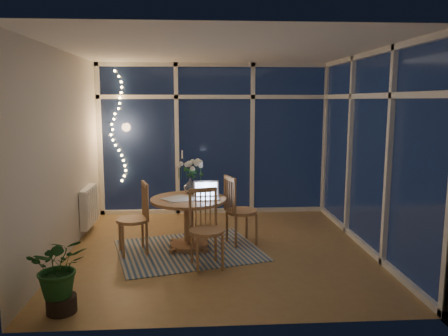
{
  "coord_description": "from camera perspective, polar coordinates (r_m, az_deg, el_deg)",
  "views": [
    {
      "loc": [
        -0.32,
        -5.59,
        1.98
      ],
      "look_at": [
        0.05,
        0.25,
        1.06
      ],
      "focal_mm": 35.0,
      "sensor_mm": 36.0,
      "label": 1
    }
  ],
  "objects": [
    {
      "name": "fairy_lights",
      "position": [
        7.6,
        -13.78,
        5.22
      ],
      "size": [
        0.24,
        0.1,
        1.85
      ],
      "primitive_type": null,
      "color": "#FFC466",
      "rests_on": "window_wall_back"
    },
    {
      "name": "floor",
      "position": [
        5.94,
        -0.35,
        -10.57
      ],
      "size": [
        4.0,
        4.0,
        0.0
      ],
      "primitive_type": "plane",
      "color": "olive",
      "rests_on": "ground"
    },
    {
      "name": "neighbour_roof",
      "position": [
        14.1,
        -1.13,
        9.8
      ],
      "size": [
        7.0,
        3.0,
        2.2
      ],
      "primitive_type": "cube",
      "color": "#31333B",
      "rests_on": "ground"
    },
    {
      "name": "chair_front",
      "position": [
        5.19,
        -2.27,
        -7.96
      ],
      "size": [
        0.53,
        0.53,
        0.95
      ],
      "primitive_type": "cube",
      "rotation": [
        0.0,
        0.0,
        0.23
      ],
      "color": "#965F44",
      "rests_on": "floor"
    },
    {
      "name": "ceiling",
      "position": [
        5.63,
        -0.38,
        15.23
      ],
      "size": [
        4.0,
        4.0,
        0.0
      ],
      "primitive_type": "plane",
      "color": "white",
      "rests_on": "wall_back"
    },
    {
      "name": "wall_front",
      "position": [
        3.66,
        1.42,
        -1.78
      ],
      "size": [
        4.0,
        0.04,
        2.6
      ],
      "primitive_type": "cube",
      "color": "beige",
      "rests_on": "floor"
    },
    {
      "name": "garden_patio",
      "position": [
        10.81,
        0.78,
        -1.97
      ],
      "size": [
        12.0,
        6.0,
        0.1
      ],
      "primitive_type": "cube",
      "color": "black",
      "rests_on": "ground"
    },
    {
      "name": "dining_table",
      "position": [
        5.9,
        -4.62,
        -7.23
      ],
      "size": [
        1.24,
        1.24,
        0.69
      ],
      "primitive_type": "cylinder",
      "rotation": [
        0.0,
        0.0,
        0.27
      ],
      "color": "#965F44",
      "rests_on": "floor"
    },
    {
      "name": "flower_vase",
      "position": [
        6.1,
        -4.37,
        -2.34
      ],
      "size": [
        0.25,
        0.25,
        0.21
      ],
      "primitive_type": "imported",
      "rotation": [
        0.0,
        0.0,
        0.27
      ],
      "color": "white",
      "rests_on": "dining_table"
    },
    {
      "name": "laptop",
      "position": [
        5.72,
        -2.25,
        -2.9
      ],
      "size": [
        0.35,
        0.3,
        0.25
      ],
      "primitive_type": null,
      "rotation": [
        0.0,
        0.0,
        0.05
      ],
      "color": "silver",
      "rests_on": "dining_table"
    },
    {
      "name": "chair_right",
      "position": [
        6.02,
        2.3,
        -5.44
      ],
      "size": [
        0.58,
        0.58,
        0.97
      ],
      "primitive_type": "cube",
      "rotation": [
        0.0,
        0.0,
        1.91
      ],
      "color": "#965F44",
      "rests_on": "floor"
    },
    {
      "name": "garden_fence",
      "position": [
        11.14,
        -1.98,
        3.34
      ],
      "size": [
        11.0,
        0.08,
        1.8
      ],
      "primitive_type": "cube",
      "color": "#3B2715",
      "rests_on": "ground"
    },
    {
      "name": "wall_left",
      "position": [
        5.87,
        -20.25,
        1.71
      ],
      "size": [
        0.04,
        4.0,
        2.6
      ],
      "primitive_type": "cube",
      "color": "beige",
      "rests_on": "floor"
    },
    {
      "name": "radiator",
      "position": [
        6.87,
        -17.24,
        -4.79
      ],
      "size": [
        0.1,
        0.7,
        0.58
      ],
      "primitive_type": "cube",
      "color": "white",
      "rests_on": "wall_left"
    },
    {
      "name": "potted_plant",
      "position": [
        4.44,
        -20.67,
        -12.81
      ],
      "size": [
        0.63,
        0.57,
        0.76
      ],
      "primitive_type": "imported",
      "rotation": [
        0.0,
        0.0,
        0.21
      ],
      "color": "#1B4C1E",
      "rests_on": "floor"
    },
    {
      "name": "garden_shrubs",
      "position": [
        9.13,
        -6.6,
        -0.8
      ],
      "size": [
        0.9,
        0.9,
        0.9
      ],
      "primitive_type": "sphere",
      "color": "#16311A",
      "rests_on": "ground"
    },
    {
      "name": "phone",
      "position": [
        5.71,
        -2.99,
        -4.13
      ],
      "size": [
        0.12,
        0.1,
        0.01
      ],
      "primitive_type": "cube",
      "rotation": [
        0.0,
        0.0,
        0.52
      ],
      "color": "black",
      "rests_on": "dining_table"
    },
    {
      "name": "window_wall_right",
      "position": [
        6.07,
        18.44,
        2.02
      ],
      "size": [
        0.1,
        4.0,
        2.6
      ],
      "primitive_type": "cube",
      "color": "white",
      "rests_on": "floor"
    },
    {
      "name": "bowl",
      "position": [
        6.04,
        -1.52,
        -3.27
      ],
      "size": [
        0.19,
        0.19,
        0.04
      ],
      "primitive_type": "imported",
      "rotation": [
        0.0,
        0.0,
        0.27
      ],
      "color": "white",
      "rests_on": "dining_table"
    },
    {
      "name": "rug",
      "position": [
        5.91,
        -4.6,
        -10.65
      ],
      "size": [
        2.13,
        1.87,
        0.01
      ],
      "primitive_type": "cube",
      "rotation": [
        0.0,
        0.0,
        0.27
      ],
      "color": "#BBAF98",
      "rests_on": "floor"
    },
    {
      "name": "chair_left",
      "position": [
        5.78,
        -11.86,
        -6.42
      ],
      "size": [
        0.55,
        0.55,
        0.94
      ],
      "primitive_type": "cube",
      "rotation": [
        0.0,
        0.0,
        -1.27
      ],
      "color": "#965F44",
      "rests_on": "floor"
    },
    {
      "name": "wall_right",
      "position": [
        6.09,
        18.79,
        2.02
      ],
      "size": [
        0.04,
        4.0,
        2.6
      ],
      "primitive_type": "cube",
      "color": "beige",
      "rests_on": "floor"
    },
    {
      "name": "newspapers",
      "position": [
        5.77,
        -5.73,
        -4.02
      ],
      "size": [
        0.49,
        0.46,
        0.01
      ],
      "primitive_type": "cube",
      "rotation": [
        0.0,
        0.0,
        0.57
      ],
      "color": "beige",
      "rests_on": "dining_table"
    },
    {
      "name": "window_wall_back",
      "position": [
        7.58,
        -1.21,
        3.76
      ],
      "size": [
        4.0,
        0.1,
        2.6
      ],
      "primitive_type": "cube",
      "color": "white",
      "rests_on": "floor"
    },
    {
      "name": "wall_back",
      "position": [
        7.62,
        -1.23,
        3.79
      ],
      "size": [
        4.0,
        0.04,
        2.6
      ],
      "primitive_type": "cube",
      "color": "beige",
      "rests_on": "floor"
    }
  ]
}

